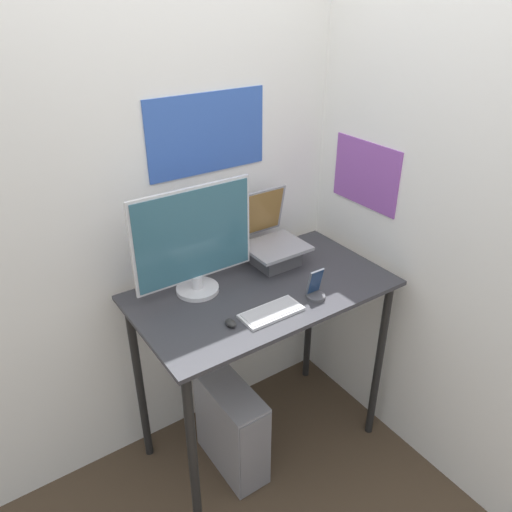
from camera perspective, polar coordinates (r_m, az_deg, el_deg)
name	(u,v)px	position (r m, az deg, el deg)	size (l,w,h in m)	color
ground_plane	(299,484)	(2.77, 4.94, -24.55)	(12.00, 12.00, 0.00)	#473828
wall_back	(214,197)	(2.44, -4.79, 6.71)	(6.00, 0.06, 2.60)	white
wall_side_right	(430,217)	(2.35, 19.24, 4.23)	(0.06, 6.00, 2.60)	white
desk	(263,316)	(2.36, 0.76, -6.84)	(1.18, 0.66, 0.99)	#333338
laptop	(273,247)	(2.44, 1.93, 1.08)	(0.29, 0.30, 0.35)	#4C4C51
monitor	(194,243)	(2.15, -7.06, 1.43)	(0.56, 0.19, 0.49)	silver
keyboard	(271,312)	(2.10, 1.76, -6.45)	(0.27, 0.12, 0.02)	silver
mouse	(231,323)	(2.03, -2.92, -7.64)	(0.04, 0.06, 0.03)	#262626
cell_phone	(315,290)	(2.20, 6.81, -3.86)	(0.08, 0.08, 0.14)	#4C4C51
computer_tower	(232,428)	(2.65, -2.80, -19.00)	(0.18, 0.43, 0.50)	gray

